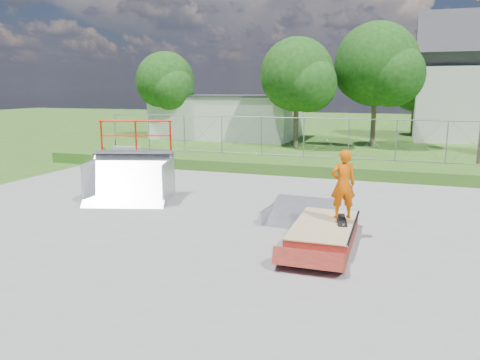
# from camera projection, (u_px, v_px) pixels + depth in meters

# --- Properties ---
(ground) EXTENTS (120.00, 120.00, 0.00)m
(ground) POSITION_uv_depth(u_px,v_px,m) (220.00, 234.00, 11.81)
(ground) COLOR #2B631C
(ground) RESTS_ON ground
(concrete_pad) EXTENTS (20.00, 16.00, 0.04)m
(concrete_pad) POSITION_uv_depth(u_px,v_px,m) (220.00, 233.00, 11.80)
(concrete_pad) COLOR gray
(concrete_pad) RESTS_ON ground
(grass_berm) EXTENTS (24.00, 3.00, 0.50)m
(grass_berm) POSITION_uv_depth(u_px,v_px,m) (299.00, 166.00, 20.57)
(grass_berm) COLOR #2B631C
(grass_berm) RESTS_ON ground
(grind_box) EXTENTS (1.42, 2.90, 0.43)m
(grind_box) POSITION_uv_depth(u_px,v_px,m) (324.00, 232.00, 11.21)
(grind_box) COLOR maroon
(grind_box) RESTS_ON concrete_pad
(quarter_pipe) EXTENTS (3.06, 2.80, 2.55)m
(quarter_pipe) POSITION_uv_depth(u_px,v_px,m) (129.00, 163.00, 14.89)
(quarter_pipe) COLOR #A8ABB0
(quarter_pipe) RESTS_ON concrete_pad
(flat_bank_ramp) EXTENTS (1.77, 1.88, 0.51)m
(flat_bank_ramp) POSITION_uv_depth(u_px,v_px,m) (298.00, 213.00, 12.74)
(flat_bank_ramp) COLOR #A8ABB0
(flat_bank_ramp) RESTS_ON concrete_pad
(skateboard) EXTENTS (0.39, 0.82, 0.13)m
(skateboard) POSITION_uv_depth(u_px,v_px,m) (341.00, 221.00, 11.27)
(skateboard) COLOR black
(skateboard) RESTS_ON grind_box
(skater) EXTENTS (0.71, 0.59, 1.65)m
(skater) POSITION_uv_depth(u_px,v_px,m) (343.00, 187.00, 11.11)
(skater) COLOR #D85604
(skater) RESTS_ON grind_box
(concrete_stairs) EXTENTS (1.50, 1.60, 0.80)m
(concrete_stairs) POSITION_uv_depth(u_px,v_px,m) (122.00, 156.00, 22.51)
(concrete_stairs) COLOR gray
(concrete_stairs) RESTS_ON ground
(chain_link_fence) EXTENTS (20.00, 0.06, 1.80)m
(chain_link_fence) POSITION_uv_depth(u_px,v_px,m) (304.00, 137.00, 21.28)
(chain_link_fence) COLOR gray
(chain_link_fence) RESTS_ON grass_berm
(utility_building_flat) EXTENTS (10.00, 6.00, 3.00)m
(utility_building_flat) POSITION_uv_depth(u_px,v_px,m) (228.00, 117.00, 34.48)
(utility_building_flat) COLOR #BCBCB7
(utility_building_flat) RESTS_ON ground
(gable_house) EXTENTS (8.40, 6.08, 8.94)m
(gable_house) POSITION_uv_depth(u_px,v_px,m) (478.00, 85.00, 32.31)
(gable_house) COLOR #BCBCB7
(gable_house) RESTS_ON ground
(tree_left_near) EXTENTS (4.76, 4.48, 6.65)m
(tree_left_near) POSITION_uv_depth(u_px,v_px,m) (300.00, 77.00, 28.09)
(tree_left_near) COLOR brown
(tree_left_near) RESTS_ON ground
(tree_center) EXTENTS (5.44, 5.12, 7.60)m
(tree_center) POSITION_uv_depth(u_px,v_px,m) (381.00, 67.00, 28.36)
(tree_center) COLOR brown
(tree_center) RESTS_ON ground
(tree_left_far) EXTENTS (4.42, 4.16, 6.18)m
(tree_left_far) POSITION_uv_depth(u_px,v_px,m) (167.00, 83.00, 33.21)
(tree_left_far) COLOR brown
(tree_left_far) RESTS_ON ground
(tree_back_mid) EXTENTS (4.08, 3.84, 5.70)m
(tree_back_mid) POSITION_uv_depth(u_px,v_px,m) (418.00, 88.00, 35.28)
(tree_back_mid) COLOR brown
(tree_back_mid) RESTS_ON ground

